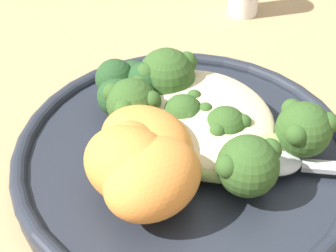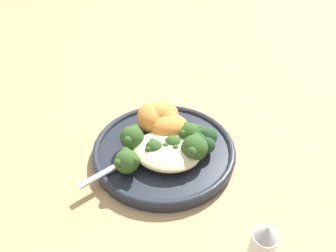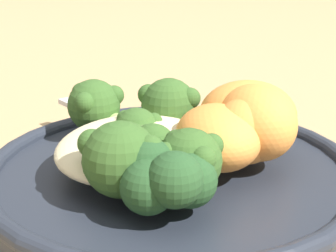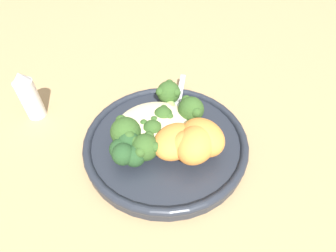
% 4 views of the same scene
% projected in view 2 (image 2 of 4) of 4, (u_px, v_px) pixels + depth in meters
% --- Properties ---
extents(ground_plane, '(4.00, 4.00, 0.00)m').
position_uv_depth(ground_plane, '(163.00, 158.00, 0.55)').
color(ground_plane, tan).
extents(plate, '(0.24, 0.24, 0.02)m').
position_uv_depth(plate, '(162.00, 150.00, 0.55)').
color(plate, '#232833').
rests_on(plate, ground_plane).
extents(quinoa_mound, '(0.11, 0.09, 0.02)m').
position_uv_depth(quinoa_mound, '(167.00, 151.00, 0.52)').
color(quinoa_mound, beige).
rests_on(quinoa_mound, plate).
extents(broccoli_stalk_0, '(0.08, 0.08, 0.04)m').
position_uv_depth(broccoli_stalk_0, '(135.00, 137.00, 0.53)').
color(broccoli_stalk_0, '#9EBC66').
rests_on(broccoli_stalk_0, plate).
extents(broccoli_stalk_1, '(0.06, 0.13, 0.04)m').
position_uv_depth(broccoli_stalk_1, '(135.00, 155.00, 0.51)').
color(broccoli_stalk_1, '#9EBC66').
rests_on(broccoli_stalk_1, plate).
extents(broccoli_stalk_2, '(0.03, 0.09, 0.03)m').
position_uv_depth(broccoli_stalk_2, '(158.00, 142.00, 0.53)').
color(broccoli_stalk_2, '#9EBC66').
rests_on(broccoli_stalk_2, plate).
extents(broccoli_stalk_3, '(0.06, 0.07, 0.03)m').
position_uv_depth(broccoli_stalk_3, '(169.00, 141.00, 0.53)').
color(broccoli_stalk_3, '#9EBC66').
rests_on(broccoli_stalk_3, plate).
extents(broccoli_stalk_4, '(0.12, 0.08, 0.04)m').
position_uv_depth(broccoli_stalk_4, '(190.00, 146.00, 0.52)').
color(broccoli_stalk_4, '#9EBC66').
rests_on(broccoli_stalk_4, plate).
extents(broccoli_stalk_5, '(0.09, 0.04, 0.04)m').
position_uv_depth(broccoli_stalk_5, '(185.00, 133.00, 0.54)').
color(broccoli_stalk_5, '#9EBC66').
rests_on(broccoli_stalk_5, plate).
extents(sweet_potato_chunk_0, '(0.06, 0.06, 0.04)m').
position_uv_depth(sweet_potato_chunk_0, '(166.00, 118.00, 0.57)').
color(sweet_potato_chunk_0, orange).
rests_on(sweet_potato_chunk_0, plate).
extents(sweet_potato_chunk_1, '(0.08, 0.07, 0.04)m').
position_uv_depth(sweet_potato_chunk_1, '(167.00, 126.00, 0.55)').
color(sweet_potato_chunk_1, orange).
rests_on(sweet_potato_chunk_1, plate).
extents(sweet_potato_chunk_2, '(0.07, 0.08, 0.05)m').
position_uv_depth(sweet_potato_chunk_2, '(152.00, 117.00, 0.57)').
color(sweet_potato_chunk_2, orange).
rests_on(sweet_potato_chunk_2, plate).
extents(sweet_potato_chunk_3, '(0.08, 0.07, 0.05)m').
position_uv_depth(sweet_potato_chunk_3, '(161.00, 115.00, 0.57)').
color(sweet_potato_chunk_3, orange).
rests_on(sweet_potato_chunk_3, plate).
extents(kale_tuft, '(0.05, 0.05, 0.04)m').
position_uv_depth(kale_tuft, '(202.00, 139.00, 0.53)').
color(kale_tuft, '#234723').
rests_on(kale_tuft, plate).
extents(spoon, '(0.08, 0.11, 0.01)m').
position_uv_depth(spoon, '(126.00, 160.00, 0.51)').
color(spoon, silver).
rests_on(spoon, plate).
extents(salt_shaker, '(0.03, 0.03, 0.08)m').
position_uv_depth(salt_shaker, '(261.00, 249.00, 0.38)').
color(salt_shaker, white).
rests_on(salt_shaker, ground_plane).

